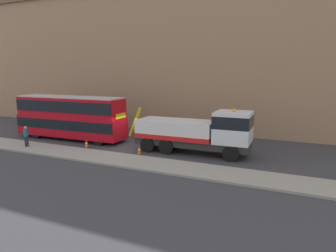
% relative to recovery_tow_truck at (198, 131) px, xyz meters
% --- Properties ---
extents(ground_plane, '(120.00, 120.00, 0.00)m').
position_rel_recovery_tow_truck_xyz_m(ground_plane, '(-6.02, 0.07, -1.76)').
color(ground_plane, '#38383D').
extents(near_kerb, '(60.00, 2.80, 0.15)m').
position_rel_recovery_tow_truck_xyz_m(near_kerb, '(-6.02, -4.13, -1.68)').
color(near_kerb, gray).
rests_on(near_kerb, ground_plane).
extents(building_facade, '(60.00, 1.50, 16.00)m').
position_rel_recovery_tow_truck_xyz_m(building_facade, '(-6.02, 8.05, 6.31)').
color(building_facade, '#9E7A5B').
rests_on(building_facade, ground_plane).
extents(recovery_tow_truck, '(10.17, 2.83, 3.67)m').
position_rel_recovery_tow_truck_xyz_m(recovery_tow_truck, '(0.00, 0.00, 0.00)').
color(recovery_tow_truck, '#2D2D2D').
rests_on(recovery_tow_truck, ground_plane).
extents(double_decker_bus, '(11.09, 2.78, 4.06)m').
position_rel_recovery_tow_truck_xyz_m(double_decker_bus, '(-12.56, -0.01, 0.47)').
color(double_decker_bus, '#B70C19').
rests_on(double_decker_bus, ground_plane).
extents(pedestrian_onlooker, '(0.42, 0.48, 1.71)m').
position_rel_recovery_tow_truck_xyz_m(pedestrian_onlooker, '(-13.57, -4.23, -0.77)').
color(pedestrian_onlooker, '#232333').
rests_on(pedestrian_onlooker, near_kerb).
extents(traffic_cone_near_bus, '(0.36, 0.36, 0.72)m').
position_rel_recovery_tow_truck_xyz_m(traffic_cone_near_bus, '(-9.07, -2.11, -1.42)').
color(traffic_cone_near_bus, orange).
rests_on(traffic_cone_near_bus, ground_plane).
extents(traffic_cone_midway, '(0.36, 0.36, 0.72)m').
position_rel_recovery_tow_truck_xyz_m(traffic_cone_midway, '(-3.96, -2.19, -1.42)').
color(traffic_cone_midway, orange).
rests_on(traffic_cone_midway, ground_plane).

